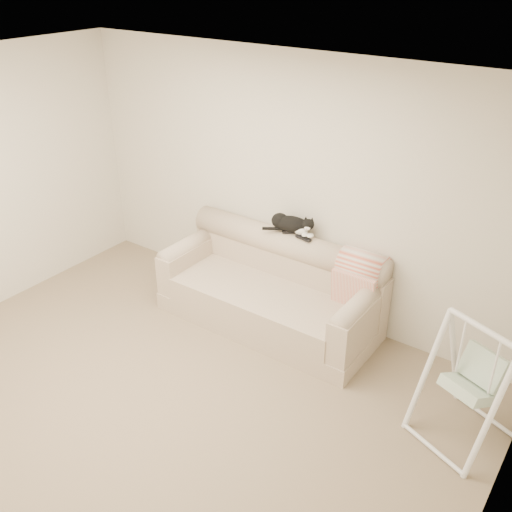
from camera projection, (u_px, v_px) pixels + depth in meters
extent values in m
plane|color=#7A6550|center=(158.00, 406.00, 4.74)|extent=(5.00, 5.00, 0.00)
cube|color=beige|center=(291.00, 188.00, 5.56)|extent=(5.00, 0.04, 2.60)
cube|color=beige|center=(499.00, 414.00, 2.85)|extent=(0.04, 4.00, 2.60)
cube|color=white|center=(123.00, 89.00, 3.51)|extent=(5.00, 4.00, 0.02)
cube|color=#C1AA94|center=(267.00, 315.00, 5.76)|extent=(2.20, 0.90, 0.18)
cube|color=#C1AA94|center=(261.00, 302.00, 5.59)|extent=(1.80, 0.68, 0.24)
cube|color=#C1AA94|center=(286.00, 272.00, 5.85)|extent=(2.20, 0.22, 0.50)
cylinder|color=#C1AA94|center=(287.00, 244.00, 5.69)|extent=(2.16, 0.28, 0.28)
cube|color=#C1AA94|center=(192.00, 262.00, 6.13)|extent=(0.20, 0.88, 0.42)
cylinder|color=#C1AA94|center=(191.00, 244.00, 6.03)|extent=(0.18, 0.84, 0.18)
cube|color=#C1AA94|center=(358.00, 323.00, 5.12)|extent=(0.20, 0.88, 0.42)
cylinder|color=#C1AA94|center=(360.00, 304.00, 5.02)|extent=(0.18, 0.84, 0.18)
cube|color=black|center=(291.00, 232.00, 5.60)|extent=(0.18, 0.14, 0.02)
cube|color=gray|center=(291.00, 230.00, 5.59)|extent=(0.10, 0.09, 0.01)
cube|color=black|center=(303.00, 238.00, 5.47)|extent=(0.18, 0.08, 0.02)
ellipsoid|color=black|center=(292.00, 224.00, 5.55)|extent=(0.39, 0.25, 0.15)
ellipsoid|color=black|center=(280.00, 221.00, 5.59)|extent=(0.20, 0.19, 0.15)
ellipsoid|color=white|center=(301.00, 230.00, 5.51)|extent=(0.16, 0.12, 0.11)
ellipsoid|color=black|center=(308.00, 225.00, 5.44)|extent=(0.14, 0.14, 0.11)
ellipsoid|color=white|center=(307.00, 228.00, 5.41)|extent=(0.07, 0.06, 0.04)
sphere|color=#BF7272|center=(307.00, 229.00, 5.39)|extent=(0.01, 0.01, 0.01)
cone|color=black|center=(306.00, 219.00, 5.43)|extent=(0.06, 0.07, 0.05)
cone|color=black|center=(312.00, 220.00, 5.41)|extent=(0.05, 0.05, 0.05)
sphere|color=#AD7A1D|center=(305.00, 225.00, 5.41)|extent=(0.02, 0.02, 0.02)
sphere|color=#AD7A1D|center=(309.00, 226.00, 5.39)|extent=(0.02, 0.02, 0.02)
ellipsoid|color=white|center=(305.00, 235.00, 5.47)|extent=(0.08, 0.10, 0.03)
ellipsoid|color=white|center=(310.00, 235.00, 5.45)|extent=(0.08, 0.10, 0.03)
cylinder|color=black|center=(272.00, 229.00, 5.59)|extent=(0.19, 0.14, 0.03)
cylinder|color=#D36047|center=(363.00, 268.00, 5.27)|extent=(0.43, 0.33, 0.33)
cube|color=#D36047|center=(353.00, 294.00, 5.24)|extent=(0.43, 0.09, 0.42)
cylinder|color=white|center=(427.00, 370.00, 4.37)|extent=(0.17, 0.35, 1.02)
cylinder|color=white|center=(454.00, 357.00, 4.52)|extent=(0.17, 0.35, 1.02)
cylinder|color=white|center=(491.00, 416.00, 3.94)|extent=(0.17, 0.35, 1.02)
cylinder|color=white|center=(484.00, 329.00, 3.99)|extent=(0.56, 0.26, 0.04)
cylinder|color=white|center=(432.00, 448.00, 4.31)|extent=(0.55, 0.25, 0.04)
cylinder|color=white|center=(486.00, 416.00, 4.61)|extent=(0.55, 0.25, 0.04)
cube|color=white|center=(467.00, 389.00, 4.23)|extent=(0.42, 0.41, 0.19)
cube|color=white|center=(483.00, 367.00, 4.22)|extent=(0.37, 0.27, 0.27)
cylinder|color=white|center=(461.00, 346.00, 4.21)|extent=(0.02, 0.02, 0.48)
cylinder|color=white|center=(495.00, 367.00, 4.00)|extent=(0.02, 0.02, 0.48)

